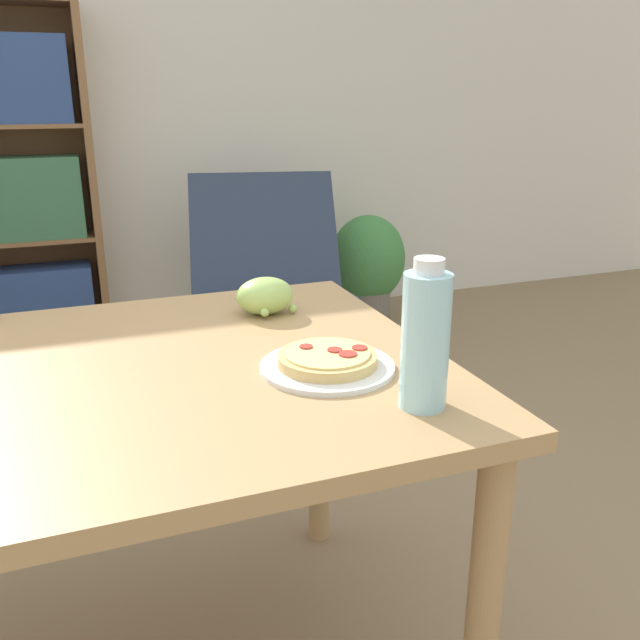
{
  "coord_description": "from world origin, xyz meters",
  "views": [
    {
      "loc": [
        -0.01,
        -1.15,
        1.24
      ],
      "look_at": [
        0.44,
        0.03,
        0.82
      ],
      "focal_mm": 38.0,
      "sensor_mm": 36.0,
      "label": 1
    }
  ],
  "objects_px": {
    "drink_bottle": "(425,339)",
    "potted_plant_floor": "(367,267)",
    "grape_bunch": "(265,296)",
    "bookshelf": "(26,193)",
    "lounge_chair_far": "(269,308)",
    "pizza_on_plate": "(327,362)"
  },
  "relations": [
    {
      "from": "pizza_on_plate",
      "to": "bookshelf",
      "type": "bearing_deg",
      "value": 103.01
    },
    {
      "from": "grape_bunch",
      "to": "potted_plant_floor",
      "type": "height_order",
      "value": "grape_bunch"
    },
    {
      "from": "drink_bottle",
      "to": "potted_plant_floor",
      "type": "xyz_separation_m",
      "value": [
        1.03,
        2.44,
        -0.55
      ]
    },
    {
      "from": "bookshelf",
      "to": "potted_plant_floor",
      "type": "xyz_separation_m",
      "value": [
        1.7,
        -0.28,
        -0.46
      ]
    },
    {
      "from": "pizza_on_plate",
      "to": "drink_bottle",
      "type": "relative_size",
      "value": 1.01
    },
    {
      "from": "pizza_on_plate",
      "to": "grape_bunch",
      "type": "height_order",
      "value": "grape_bunch"
    },
    {
      "from": "drink_bottle",
      "to": "bookshelf",
      "type": "xyz_separation_m",
      "value": [
        -0.67,
        2.72,
        -0.09
      ]
    },
    {
      "from": "pizza_on_plate",
      "to": "potted_plant_floor",
      "type": "distance_m",
      "value": 2.54
    },
    {
      "from": "pizza_on_plate",
      "to": "potted_plant_floor",
      "type": "xyz_separation_m",
      "value": [
        1.12,
        2.24,
        -0.44
      ]
    },
    {
      "from": "lounge_chair_far",
      "to": "bookshelf",
      "type": "distance_m",
      "value": 1.31
    },
    {
      "from": "pizza_on_plate",
      "to": "grape_bunch",
      "type": "xyz_separation_m",
      "value": [
        -0.01,
        0.36,
        0.03
      ]
    },
    {
      "from": "grape_bunch",
      "to": "drink_bottle",
      "type": "xyz_separation_m",
      "value": [
        0.1,
        -0.56,
        0.07
      ]
    },
    {
      "from": "drink_bottle",
      "to": "pizza_on_plate",
      "type": "bearing_deg",
      "value": 114.16
    },
    {
      "from": "potted_plant_floor",
      "to": "pizza_on_plate",
      "type": "bearing_deg",
      "value": -116.51
    },
    {
      "from": "bookshelf",
      "to": "drink_bottle",
      "type": "bearing_deg",
      "value": -76.14
    },
    {
      "from": "grape_bunch",
      "to": "lounge_chair_far",
      "type": "height_order",
      "value": "lounge_chair_far"
    },
    {
      "from": "grape_bunch",
      "to": "bookshelf",
      "type": "bearing_deg",
      "value": 104.81
    },
    {
      "from": "grape_bunch",
      "to": "lounge_chair_far",
      "type": "bearing_deg",
      "value": 73.39
    },
    {
      "from": "pizza_on_plate",
      "to": "potted_plant_floor",
      "type": "height_order",
      "value": "pizza_on_plate"
    },
    {
      "from": "lounge_chair_far",
      "to": "pizza_on_plate",
      "type": "bearing_deg",
      "value": -90.68
    },
    {
      "from": "lounge_chair_far",
      "to": "potted_plant_floor",
      "type": "distance_m",
      "value": 0.79
    },
    {
      "from": "pizza_on_plate",
      "to": "grape_bunch",
      "type": "bearing_deg",
      "value": 91.89
    }
  ]
}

